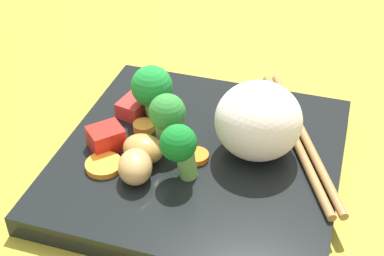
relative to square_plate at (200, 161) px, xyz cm
name	(u,v)px	position (x,y,z in cm)	size (l,w,h in cm)	color
ground_plane	(200,177)	(0.00, 0.00, -1.99)	(110.00, 110.00, 2.00)	olive
square_plate	(200,161)	(0.00, 0.00, 0.00)	(24.22, 24.22, 1.98)	black
rice_mound	(258,121)	(-4.58, -1.83, 4.34)	(7.43, 7.47, 6.71)	white
broccoli_floret_0	(166,117)	(3.08, 0.26, 4.22)	(3.23, 3.23, 5.27)	#7EBF5C
broccoli_floret_1	(179,147)	(0.60, 3.52, 4.12)	(3.07, 3.07, 5.15)	#6CA94A
broccoli_floret_2	(152,88)	(5.96, -3.42, 4.32)	(3.87, 3.87, 5.52)	#64A950
carrot_slice_0	(194,156)	(0.19, 0.93, 1.26)	(2.14, 2.14, 0.54)	orange
carrot_slice_1	(104,165)	(7.00, 4.75, 1.26)	(3.17, 3.17, 0.53)	orange
carrot_slice_2	(144,127)	(5.99, -1.31, 1.35)	(2.00, 2.00, 0.72)	orange
pepper_chunk_0	(106,138)	(8.02, 2.20, 2.02)	(2.89, 2.45, 2.07)	red
pepper_chunk_1	(133,107)	(7.98, -3.37, 1.77)	(2.97, 2.31, 1.56)	red
chicken_piece_0	(143,149)	(4.24, 2.62, 2.18)	(3.65, 2.94, 2.38)	#B98A44
chicken_piece_1	(135,167)	(3.85, 5.10, 2.30)	(3.59, 2.83, 2.61)	tan
chopstick_pair	(299,137)	(-7.85, -4.69, 1.36)	(11.06, 18.64, 0.75)	olive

